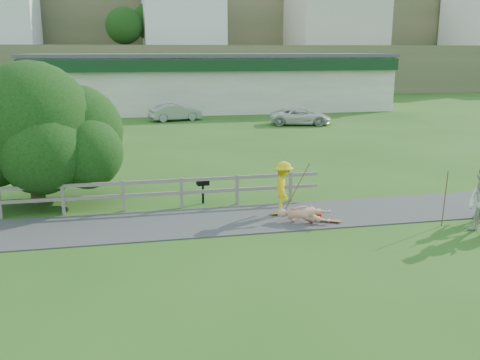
{
  "coord_description": "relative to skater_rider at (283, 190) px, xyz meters",
  "views": [
    {
      "loc": [
        -3.75,
        -14.88,
        5.43
      ],
      "look_at": [
        -0.17,
        2.0,
        1.23
      ],
      "focal_mm": 40.0,
      "sensor_mm": 36.0,
      "label": 1
    }
  ],
  "objects": [
    {
      "name": "ground",
      "position": [
        -1.24,
        -1.69,
        -0.88
      ],
      "size": [
        260.0,
        260.0,
        0.0
      ],
      "primitive_type": "plane",
      "color": "#245117",
      "rests_on": "ground"
    },
    {
      "name": "path",
      "position": [
        -1.24,
        -0.19,
        -0.86
      ],
      "size": [
        34.0,
        3.0,
        0.04
      ],
      "primitive_type": "cube",
      "color": "#38383A",
      "rests_on": "ground"
    },
    {
      "name": "fence",
      "position": [
        -5.86,
        1.61,
        -0.15
      ],
      "size": [
        15.05,
        0.1,
        1.1
      ],
      "color": "#605B54",
      "rests_on": "ground"
    },
    {
      "name": "strip_mall",
      "position": [
        2.76,
        33.25,
        1.7
      ],
      "size": [
        32.5,
        10.75,
        5.1
      ],
      "color": "beige",
      "rests_on": "ground"
    },
    {
      "name": "hillside",
      "position": [
        -1.24,
        89.62,
        13.54
      ],
      "size": [
        220.0,
        67.0,
        47.5
      ],
      "color": "#4F5934",
      "rests_on": "ground"
    },
    {
      "name": "skater_rider",
      "position": [
        0.0,
        0.0,
        0.0
      ],
      "size": [
        0.86,
        1.24,
        1.75
      ],
      "primitive_type": "imported",
      "rotation": [
        0.0,
        0.0,
        1.37
      ],
      "color": "yellow",
      "rests_on": "ground"
    },
    {
      "name": "skater_fallen",
      "position": [
        0.39,
        -0.98,
        -0.57
      ],
      "size": [
        1.1,
        1.68,
        0.61
      ],
      "primitive_type": "imported",
      "rotation": [
        0.0,
        0.0,
        1.12
      ],
      "color": "tan",
      "rests_on": "ground"
    },
    {
      "name": "car_silver",
      "position": [
        -1.24,
        25.62,
        -0.21
      ],
      "size": [
        4.27,
        2.33,
        1.34
      ],
      "primitive_type": "imported",
      "rotation": [
        0.0,
        0.0,
        1.81
      ],
      "color": "#97999E",
      "rests_on": "ground"
    },
    {
      "name": "car_white",
      "position": [
        7.64,
        21.36,
        -0.25
      ],
      "size": [
        4.9,
        3.11,
        1.26
      ],
      "primitive_type": "imported",
      "rotation": [
        0.0,
        0.0,
        1.33
      ],
      "color": "silver",
      "rests_on": "ground"
    },
    {
      "name": "tree",
      "position": [
        -8.32,
        3.42,
        1.27
      ],
      "size": [
        7.05,
        7.05,
        4.29
      ],
      "primitive_type": null,
      "color": "black",
      "rests_on": "ground"
    },
    {
      "name": "bbq",
      "position": [
        -2.43,
        2.0,
        -0.42
      ],
      "size": [
        0.45,
        0.36,
        0.91
      ],
      "primitive_type": null,
      "rotation": [
        0.0,
        0.0,
        0.11
      ],
      "color": "black",
      "rests_on": "ground"
    },
    {
      "name": "longboard_rider",
      "position": [
        0.0,
        0.0,
        -0.83
      ],
      "size": [
        0.84,
        0.23,
        0.09
      ],
      "primitive_type": null,
      "rotation": [
        0.0,
        0.0,
        0.03
      ],
      "color": "brown",
      "rests_on": "ground"
    },
    {
      "name": "longboard_fallen",
      "position": [
        1.19,
        -1.08,
        -0.83
      ],
      "size": [
        0.85,
        0.59,
        0.09
      ],
      "primitive_type": null,
      "rotation": [
        0.0,
        0.0,
        -0.5
      ],
      "color": "brown",
      "rests_on": "ground"
    },
    {
      "name": "helmet",
      "position": [
        0.99,
        -0.63,
        -0.74
      ],
      "size": [
        0.28,
        0.28,
        0.28
      ],
      "primitive_type": "sphere",
      "color": "#A10609",
      "rests_on": "ground"
    },
    {
      "name": "pole_rider",
      "position": [
        0.6,
        0.4,
        0.06
      ],
      "size": [
        0.03,
        0.03,
        1.88
      ],
      "primitive_type": "cylinder",
      "color": "#523821",
      "rests_on": "ground"
    },
    {
      "name": "pole_spec_left",
      "position": [
        4.64,
        -2.12,
        0.02
      ],
      "size": [
        0.03,
        0.03,
        1.79
      ],
      "primitive_type": "cylinder",
      "color": "#523821",
      "rests_on": "ground"
    },
    {
      "name": "pole_spec_right",
      "position": [
        5.88,
        -2.1,
        0.02
      ],
      "size": [
        0.03,
        0.03,
        1.8
      ],
      "primitive_type": "cylinder",
      "color": "#523821",
      "rests_on": "ground"
    }
  ]
}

